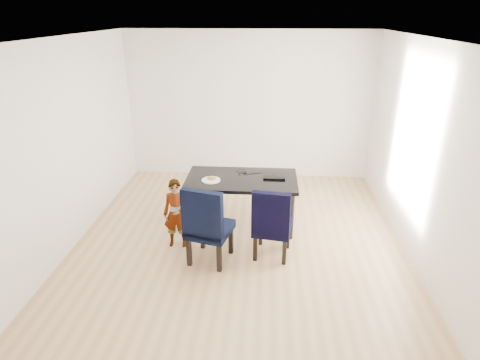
# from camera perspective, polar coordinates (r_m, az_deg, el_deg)

# --- Properties ---
(floor) EXTENTS (4.50, 5.00, 0.01)m
(floor) POSITION_cam_1_polar(r_m,az_deg,el_deg) (5.69, -0.14, -8.74)
(floor) COLOR tan
(floor) RESTS_ON ground
(ceiling) EXTENTS (4.50, 5.00, 0.01)m
(ceiling) POSITION_cam_1_polar(r_m,az_deg,el_deg) (4.85, -0.18, 19.64)
(ceiling) COLOR white
(ceiling) RESTS_ON wall_back
(wall_back) EXTENTS (4.50, 0.01, 2.70)m
(wall_back) POSITION_cam_1_polar(r_m,az_deg,el_deg) (7.52, 1.26, 10.40)
(wall_back) COLOR white
(wall_back) RESTS_ON ground
(wall_front) EXTENTS (4.50, 0.01, 2.70)m
(wall_front) POSITION_cam_1_polar(r_m,az_deg,el_deg) (2.86, -3.92, -11.94)
(wall_front) COLOR silver
(wall_front) RESTS_ON ground
(wall_left) EXTENTS (0.01, 5.00, 2.70)m
(wall_left) POSITION_cam_1_polar(r_m,az_deg,el_deg) (5.73, -23.35, 4.45)
(wall_left) COLOR silver
(wall_left) RESTS_ON ground
(wall_right) EXTENTS (0.01, 5.00, 2.70)m
(wall_right) POSITION_cam_1_polar(r_m,az_deg,el_deg) (5.44, 24.31, 3.38)
(wall_right) COLOR silver
(wall_right) RESTS_ON ground
(dining_table) EXTENTS (1.60, 0.90, 0.75)m
(dining_table) POSITION_cam_1_polar(r_m,az_deg,el_deg) (5.94, 0.21, -3.09)
(dining_table) COLOR black
(dining_table) RESTS_ON floor
(chair_left) EXTENTS (0.63, 0.64, 1.07)m
(chair_left) POSITION_cam_1_polar(r_m,az_deg,el_deg) (5.06, -4.33, -6.09)
(chair_left) COLOR black
(chair_left) RESTS_ON floor
(chair_right) EXTENTS (0.54, 0.56, 0.98)m
(chair_right) POSITION_cam_1_polar(r_m,az_deg,el_deg) (5.19, 4.68, -5.86)
(chair_right) COLOR black
(chair_right) RESTS_ON floor
(child) EXTENTS (0.36, 0.25, 0.97)m
(child) POSITION_cam_1_polar(r_m,az_deg,el_deg) (5.43, -9.02, -4.76)
(child) COLOR orange
(child) RESTS_ON floor
(plate) EXTENTS (0.36, 0.36, 0.01)m
(plate) POSITION_cam_1_polar(r_m,az_deg,el_deg) (5.72, -4.14, -0.02)
(plate) COLOR white
(plate) RESTS_ON dining_table
(sandwich) EXTENTS (0.15, 0.08, 0.06)m
(sandwich) POSITION_cam_1_polar(r_m,az_deg,el_deg) (5.71, -4.05, 0.30)
(sandwich) COLOR olive
(sandwich) RESTS_ON plate
(laptop) EXTENTS (0.32, 0.21, 0.02)m
(laptop) POSITION_cam_1_polar(r_m,az_deg,el_deg) (5.84, 4.86, 0.48)
(laptop) COLOR black
(laptop) RESTS_ON dining_table
(cable_tangle) EXTENTS (0.13, 0.13, 0.01)m
(cable_tangle) POSITION_cam_1_polar(r_m,az_deg,el_deg) (5.94, 0.39, 0.89)
(cable_tangle) COLOR black
(cable_tangle) RESTS_ON dining_table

